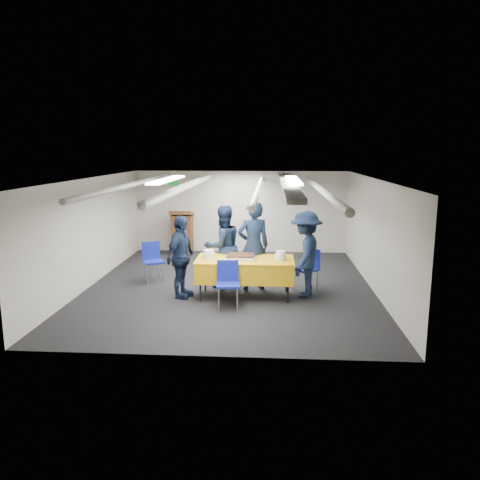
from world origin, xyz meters
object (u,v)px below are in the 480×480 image
serving_table (245,269)px  chair_near (228,279)px  chair_left (152,257)px  chair_right (309,265)px  sailor_a (253,246)px  sailor_d (305,254)px  sheet_cake (241,257)px  sailor_b (223,247)px  sailor_c (181,257)px  podium (182,233)px

serving_table → chair_near: 0.71m
chair_left → chair_near: bearing=-42.2°
serving_table → chair_right: 1.41m
sailor_a → sailor_d: bearing=143.4°
sheet_cake → sailor_b: bearing=122.0°
chair_left → sheet_cake: bearing=-27.0°
chair_left → sailor_b: size_ratio=0.50×
serving_table → sailor_c: 1.28m
chair_near → sailor_b: 1.37m
sheet_cake → sailor_b: sailor_b is taller
chair_left → sailor_d: (3.32, -0.92, 0.33)m
podium → sailor_d: 4.82m
chair_left → podium: bearing=86.5°
chair_right → sailor_d: bearing=-103.7°
sailor_b → sailor_c: sailor_b is taller
chair_right → sheet_cake: bearing=-157.6°
podium → sailor_b: (1.46, -3.09, 0.26)m
serving_table → sailor_a: (0.15, 0.49, 0.37)m
chair_right → sailor_d: 0.56m
podium → sailor_b: sailor_b is taller
sailor_c → sailor_a: bearing=-49.3°
serving_table → chair_right: chair_right is taller
sailor_a → sailor_b: sailor_a is taller
chair_right → sailor_c: bearing=-165.0°
serving_table → podium: 4.23m
serving_table → sailor_d: bearing=5.1°
sheet_cake → chair_right: 1.52m
sailor_b → sailor_d: bearing=129.3°
sailor_d → podium: bearing=-123.6°
podium → sailor_a: bearing=-57.2°
chair_right → sailor_a: 1.22m
sheet_cake → sailor_c: size_ratio=0.34×
sailor_b → sailor_a: bearing=132.6°
podium → chair_near: 4.70m
chair_near → chair_left: size_ratio=1.00×
sheet_cake → podium: (-1.88, 3.76, -0.20)m
sailor_c → chair_right: bearing=-58.2°
podium → sailor_c: bearing=-79.7°
sailor_b → sailor_d: size_ratio=1.02×
serving_table → chair_near: size_ratio=2.21×
sheet_cake → sailor_b: size_ratio=0.32×
sailor_d → sailor_a: bearing=-94.5°
serving_table → sailor_c: (-1.25, -0.13, 0.26)m
serving_table → sailor_b: 0.89m
chair_near → podium: bearing=110.9°
sailor_c → sailor_b: bearing=-26.8°
podium → sailor_a: 3.89m
chair_left → sailor_a: 2.37m
chair_right → sailor_b: bearing=176.6°
sailor_b → sailor_c: 1.09m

